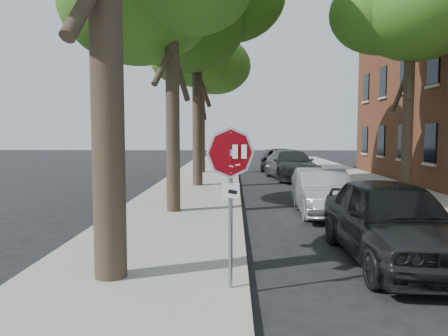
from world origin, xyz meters
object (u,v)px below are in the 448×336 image
at_px(stop_sign, 231,176).
at_px(car_b, 322,192).
at_px(car_a, 392,220).
at_px(tree_far, 201,60).
at_px(tree_right, 410,11).
at_px(car_d, 280,160).
at_px(tree_mid_b, 197,19).
at_px(car_c, 291,165).

xyz_separation_m(stop_sign, car_b, (2.92, 7.26, -1.22)).
distance_m(stop_sign, car_a, 3.97).
relative_size(tree_far, car_a, 1.86).
height_order(tree_right, car_b, tree_right).
xyz_separation_m(car_b, car_d, (0.38, 16.61, 0.03)).
relative_size(tree_right, car_d, 1.70).
relative_size(tree_mid_b, car_b, 2.34).
bearing_deg(car_c, car_b, -99.49).
height_order(car_b, car_d, car_d).
xyz_separation_m(tree_right, car_c, (-3.38, 7.84, -6.39)).
xyz_separation_m(tree_mid_b, tree_right, (8.40, -4.01, -0.78)).
relative_size(car_a, car_d, 0.92).
bearing_deg(car_a, car_c, 89.29).
bearing_deg(car_a, car_b, 93.26).
height_order(tree_mid_b, tree_far, tree_mid_b).
height_order(stop_sign, car_b, stop_sign).
relative_size(stop_sign, car_b, 0.59).
xyz_separation_m(tree_far, car_b, (4.94, -13.88, -6.48)).
xyz_separation_m(car_c, car_d, (0.00, 5.89, -0.07)).
xyz_separation_m(stop_sign, car_d, (3.30, 23.86, -1.19)).
bearing_deg(stop_sign, tree_right, 56.62).
height_order(tree_mid_b, car_a, tree_mid_b).
bearing_deg(stop_sign, car_b, 68.10).
bearing_deg(car_b, tree_mid_b, 125.56).
distance_m(tree_mid_b, car_d, 13.11).
xyz_separation_m(stop_sign, tree_right, (6.68, 10.14, 5.26)).
bearing_deg(stop_sign, car_d, 82.13).
height_order(tree_right, car_c, tree_right).
bearing_deg(stop_sign, tree_mid_b, 96.95).
distance_m(tree_right, car_b, 8.03).
xyz_separation_m(tree_far, car_d, (5.32, 2.72, -6.45)).
bearing_deg(car_a, tree_right, 66.78).
relative_size(stop_sign, car_d, 0.48).
bearing_deg(car_b, stop_sign, -110.30).
distance_m(car_c, car_d, 5.89).
relative_size(tree_mid_b, car_a, 2.07).
distance_m(tree_mid_b, car_a, 14.98).
xyz_separation_m(tree_mid_b, car_c, (5.02, 3.83, -7.17)).
relative_size(car_a, car_c, 0.88).
xyz_separation_m(tree_far, car_c, (5.32, -3.16, -6.39)).
bearing_deg(car_c, tree_right, -74.13).
relative_size(car_c, car_d, 1.04).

